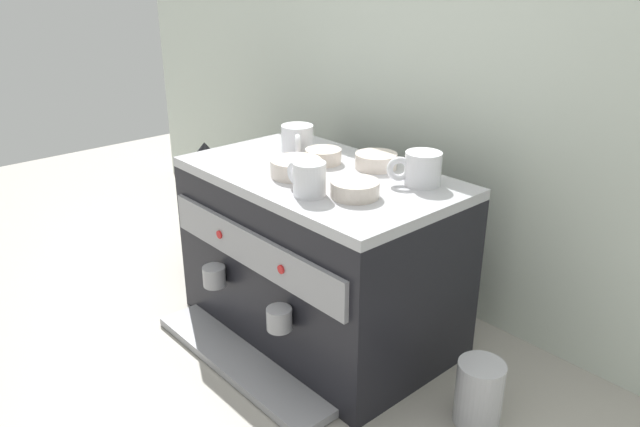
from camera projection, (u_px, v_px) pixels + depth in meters
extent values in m
plane|color=#9E998E|center=(320.00, 327.00, 1.63)|extent=(4.00, 4.00, 0.00)
cube|color=silver|center=(421.00, 112.00, 1.66)|extent=(2.80, 0.03, 1.04)
cube|color=black|center=(320.00, 258.00, 1.55)|extent=(0.68, 0.40, 0.41)
cube|color=#B7B7BC|center=(320.00, 177.00, 1.47)|extent=(0.68, 0.40, 0.02)
cube|color=#939399|center=(251.00, 250.00, 1.39)|extent=(0.62, 0.01, 0.09)
cylinder|color=red|center=(220.00, 235.00, 1.47)|extent=(0.02, 0.01, 0.02)
cylinder|color=red|center=(281.00, 269.00, 1.31)|extent=(0.02, 0.01, 0.02)
cube|color=#939399|center=(241.00, 362.00, 1.47)|extent=(0.58, 0.12, 0.02)
cylinder|color=#939399|center=(214.00, 276.00, 1.51)|extent=(0.06, 0.06, 0.05)
cylinder|color=#939399|center=(279.00, 319.00, 1.33)|extent=(0.06, 0.06, 0.05)
cylinder|color=white|center=(310.00, 179.00, 1.31)|extent=(0.07, 0.07, 0.07)
torus|color=white|center=(296.00, 173.00, 1.34)|extent=(0.05, 0.01, 0.05)
cylinder|color=white|center=(423.00, 168.00, 1.37)|extent=(0.08, 0.08, 0.07)
torus|color=white|center=(399.00, 169.00, 1.37)|extent=(0.05, 0.05, 0.06)
cylinder|color=white|center=(297.00, 139.00, 1.60)|extent=(0.08, 0.08, 0.07)
torus|color=white|center=(298.00, 145.00, 1.55)|extent=(0.05, 0.05, 0.06)
cylinder|color=beige|center=(323.00, 156.00, 1.53)|extent=(0.09, 0.09, 0.04)
cylinder|color=beige|center=(323.00, 161.00, 1.53)|extent=(0.05, 0.05, 0.01)
cylinder|color=beige|center=(376.00, 161.00, 1.49)|extent=(0.10, 0.10, 0.04)
cylinder|color=beige|center=(376.00, 166.00, 1.49)|extent=(0.06, 0.06, 0.01)
cylinder|color=beige|center=(355.00, 189.00, 1.31)|extent=(0.10, 0.10, 0.03)
cylinder|color=beige|center=(355.00, 195.00, 1.31)|extent=(0.06, 0.06, 0.01)
cylinder|color=beige|center=(296.00, 168.00, 1.44)|extent=(0.12, 0.12, 0.04)
cylinder|color=beige|center=(296.00, 174.00, 1.44)|extent=(0.07, 0.07, 0.01)
cylinder|color=#333338|center=(210.00, 219.00, 1.94)|extent=(0.18, 0.18, 0.29)
cone|color=black|center=(205.00, 159.00, 1.86)|extent=(0.17, 0.17, 0.10)
cylinder|color=#B7B7BC|center=(479.00, 393.00, 1.28)|extent=(0.10, 0.10, 0.14)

